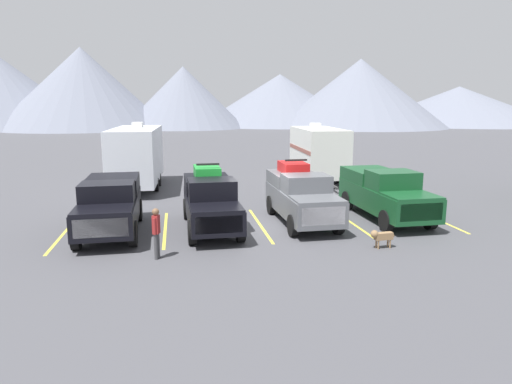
{
  "coord_description": "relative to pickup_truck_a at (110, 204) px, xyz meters",
  "views": [
    {
      "loc": [
        -3.31,
        -18.19,
        5.01
      ],
      "look_at": [
        0.0,
        1.25,
        1.2
      ],
      "focal_mm": 32.67,
      "sensor_mm": 36.0,
      "label": 1
    }
  ],
  "objects": [
    {
      "name": "ground_plane",
      "position": [
        5.93,
        -0.13,
        -1.14
      ],
      "size": [
        240.0,
        240.0,
        0.0
      ],
      "primitive_type": "plane",
      "color": "#47474C"
    },
    {
      "name": "lot_stripe_b",
      "position": [
        2.05,
        0.12,
        -1.14
      ],
      "size": [
        0.12,
        5.5,
        0.01
      ],
      "primitive_type": "cube",
      "color": "gold",
      "rests_on": "ground"
    },
    {
      "name": "lot_stripe_a",
      "position": [
        -1.82,
        0.12,
        -1.14
      ],
      "size": [
        0.12,
        5.5,
        0.01
      ],
      "primitive_type": "cube",
      "color": "gold",
      "rests_on": "ground"
    },
    {
      "name": "lot_stripe_e",
      "position": [
        13.68,
        0.12,
        -1.14
      ],
      "size": [
        0.12,
        5.5,
        0.01
      ],
      "primitive_type": "cube",
      "color": "gold",
      "rests_on": "ground"
    },
    {
      "name": "person_a",
      "position": [
        1.88,
        -3.5,
        -0.18
      ],
      "size": [
        0.26,
        0.36,
        1.68
      ],
      "color": "#3F3F42",
      "rests_on": "ground"
    },
    {
      "name": "pickup_truck_c",
      "position": [
        7.71,
        0.32,
        0.04
      ],
      "size": [
        2.18,
        5.48,
        2.59
      ],
      "color": "#595B60",
      "rests_on": "ground"
    },
    {
      "name": "dog",
      "position": [
        9.51,
        -3.69,
        -0.7
      ],
      "size": [
        0.92,
        0.31,
        0.67
      ],
      "color": "olive",
      "rests_on": "ground"
    },
    {
      "name": "camper_trailer_b",
      "position": [
        11.5,
        10.15,
        0.8
      ],
      "size": [
        2.73,
        7.38,
        3.7
      ],
      "color": "silver",
      "rests_on": "ground"
    },
    {
      "name": "pickup_truck_d",
      "position": [
        11.51,
        0.43,
        -0.0
      ],
      "size": [
        2.27,
        5.92,
        2.18
      ],
      "color": "#144723",
      "rests_on": "ground"
    },
    {
      "name": "camper_trailer_a",
      "position": [
        0.3,
        9.39,
        0.88
      ],
      "size": [
        2.8,
        8.41,
        3.85
      ],
      "color": "silver",
      "rests_on": "ground"
    },
    {
      "name": "pickup_truck_a",
      "position": [
        0.0,
        0.0,
        0.0
      ],
      "size": [
        2.29,
        5.6,
        2.08
      ],
      "color": "black",
      "rests_on": "ground"
    },
    {
      "name": "lot_stripe_c",
      "position": [
        5.93,
        0.12,
        -1.14
      ],
      "size": [
        0.12,
        5.5,
        0.01
      ],
      "primitive_type": "cube",
      "color": "gold",
      "rests_on": "ground"
    },
    {
      "name": "mountain_ridge",
      "position": [
        8.37,
        80.75,
        5.24
      ],
      "size": [
        151.25,
        47.61,
        15.47
      ],
      "color": "slate",
      "rests_on": "ground"
    },
    {
      "name": "lot_stripe_d",
      "position": [
        9.81,
        0.12,
        -1.14
      ],
      "size": [
        0.12,
        5.5,
        0.01
      ],
      "primitive_type": "cube",
      "color": "gold",
      "rests_on": "ground"
    },
    {
      "name": "pickup_truck_b",
      "position": [
        3.88,
        0.03,
        0.02
      ],
      "size": [
        2.14,
        5.67,
        2.53
      ],
      "color": "black",
      "rests_on": "ground"
    }
  ]
}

